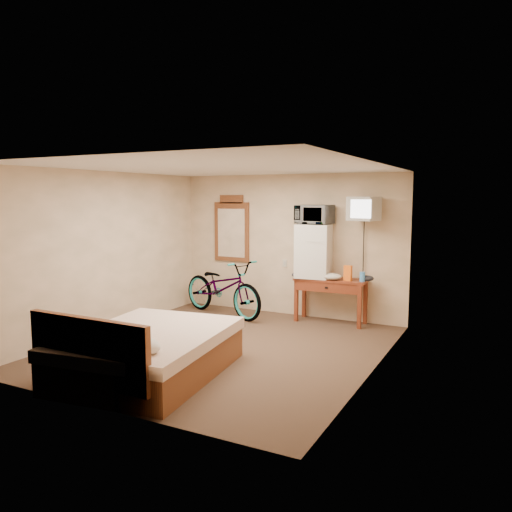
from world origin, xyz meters
name	(u,v)px	position (x,y,z in m)	size (l,w,h in m)	color
room	(223,259)	(0.00, 0.00, 1.25)	(4.60, 4.64, 2.50)	#422C21
desk	(330,287)	(0.87, 2.00, 0.61)	(1.21, 0.51, 0.75)	maroon
mini_fridge	(314,251)	(0.56, 2.04, 1.20)	(0.61, 0.59, 0.90)	silver
microwave	(314,215)	(0.56, 2.04, 1.81)	(0.58, 0.40, 0.32)	silver
snack_bag	(348,273)	(1.18, 1.97, 0.87)	(0.12, 0.07, 0.25)	orange
blue_cup	(362,277)	(1.41, 2.00, 0.83)	(0.09, 0.09, 0.15)	#4596ED
cloth_cream	(331,276)	(0.92, 1.93, 0.80)	(0.35, 0.27, 0.11)	beige
cloth_dark_a	(299,275)	(0.37, 1.86, 0.80)	(0.26, 0.20, 0.10)	black
cloth_dark_b	(368,278)	(1.48, 2.07, 0.80)	(0.20, 0.17, 0.09)	black
crt_television	(364,209)	(1.41, 2.02, 1.92)	(0.52, 0.61, 0.38)	black
wall_mirror	(232,229)	(-1.17, 2.27, 1.50)	(0.73, 0.04, 1.24)	brown
bicycle	(223,287)	(-1.01, 1.67, 0.50)	(0.67, 1.92, 1.01)	black
bed	(146,352)	(-0.24, -1.37, 0.29)	(1.86, 2.31, 0.90)	brown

